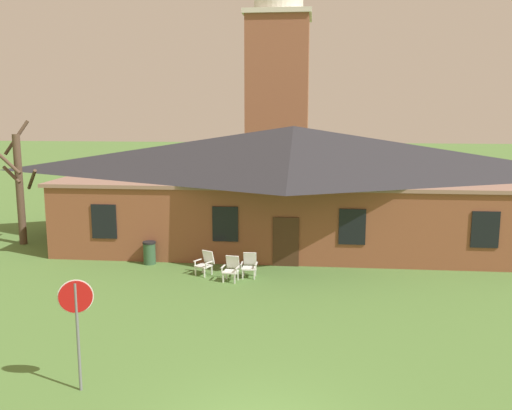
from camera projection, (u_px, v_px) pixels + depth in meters
The scene contains 8 objects.
brick_building at pixel (293, 182), 27.96m from camera, with size 22.08×10.40×5.73m.
dome_tower at pixel (278, 78), 44.04m from camera, with size 5.18×5.18×19.64m.
stop_sign at pixel (77, 312), 12.83m from camera, with size 0.77×0.30×2.71m.
lawn_chair_by_porch at pixel (205, 262), 22.26m from camera, with size 0.83×0.86×0.96m.
lawn_chair_near_door at pixel (231, 268), 21.48m from camera, with size 0.70×0.73×0.96m.
lawn_chair_left_end at pixel (249, 264), 21.97m from camera, with size 0.64×0.67×0.96m.
bare_tree_beside_building at pixel (19, 185), 26.91m from camera, with size 1.79×1.68×6.03m.
trash_bin at pixel (149, 253), 23.79m from camera, with size 0.56×0.56×0.98m.
Camera 1 is at (1.02, -10.20, 6.57)m, focal length 39.04 mm.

